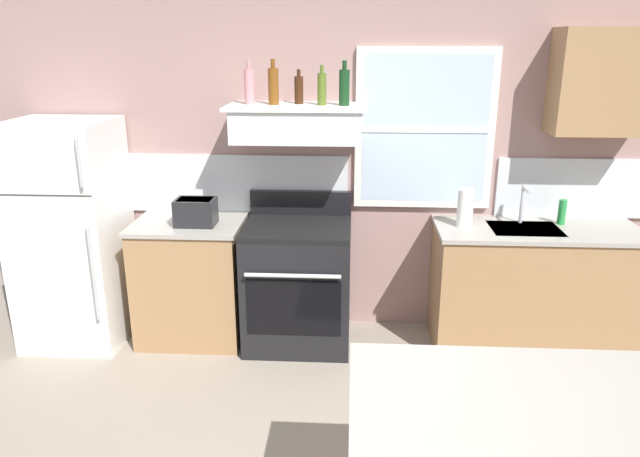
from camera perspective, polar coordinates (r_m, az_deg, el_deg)
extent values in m
cube|color=gray|center=(4.45, 1.42, 7.09)|extent=(5.40, 0.06, 2.70)
cube|color=silver|center=(4.64, -13.01, 4.29)|extent=(2.50, 0.02, 0.44)
cube|color=silver|center=(4.75, 23.66, 3.56)|extent=(1.20, 0.02, 0.44)
cube|color=white|center=(4.40, 10.02, 9.33)|extent=(1.00, 0.04, 1.15)
cube|color=silver|center=(4.38, 10.04, 9.31)|extent=(0.90, 0.01, 1.05)
cube|color=white|center=(4.38, 10.05, 9.30)|extent=(0.90, 0.02, 0.04)
cube|color=white|center=(4.68, -22.77, -0.49)|extent=(0.70, 0.68, 1.64)
cube|color=#333333|center=(4.29, -25.29, 2.90)|extent=(0.69, 0.00, 0.01)
cylinder|color=#A5A8AD|center=(4.29, -20.99, -4.16)|extent=(0.02, 0.02, 0.66)
cylinder|color=#A5A8AD|center=(4.08, -22.16, 5.82)|extent=(0.02, 0.02, 0.31)
cube|color=#9E754C|center=(4.56, -12.18, -5.03)|extent=(0.76, 0.60, 0.88)
cube|color=#9E998E|center=(4.41, -12.56, 0.44)|extent=(0.79, 0.63, 0.03)
cube|color=black|center=(4.29, -11.85, 1.56)|extent=(0.28, 0.20, 0.19)
cube|color=black|center=(4.27, -11.93, 2.71)|extent=(0.24, 0.16, 0.01)
cube|color=black|center=(4.32, -13.74, 2.03)|extent=(0.02, 0.03, 0.02)
cube|color=black|center=(4.38, -2.12, -5.63)|extent=(0.76, 0.64, 0.87)
cube|color=black|center=(4.22, -2.19, 0.05)|extent=(0.76, 0.64, 0.04)
cube|color=black|center=(4.47, -1.86, 2.51)|extent=(0.76, 0.06, 0.18)
cube|color=black|center=(4.09, -2.55, -7.62)|extent=(0.65, 0.01, 0.40)
cylinder|color=silver|center=(3.96, -2.65, -4.57)|extent=(0.65, 0.03, 0.03)
cube|color=silver|center=(4.16, -2.18, 9.96)|extent=(0.88, 0.48, 0.22)
cube|color=#262628|center=(3.95, -2.48, 8.37)|extent=(0.75, 0.02, 0.04)
cube|color=white|center=(4.15, -2.20, 11.64)|extent=(0.96, 0.52, 0.02)
cylinder|color=#C67F84|center=(4.19, -6.80, 13.36)|extent=(0.07, 0.07, 0.23)
cylinder|color=#C67F84|center=(4.18, -6.87, 15.35)|extent=(0.03, 0.03, 0.06)
cylinder|color=brown|center=(4.15, -4.50, 13.44)|extent=(0.07, 0.07, 0.24)
cylinder|color=brown|center=(4.14, -4.55, 15.52)|extent=(0.03, 0.03, 0.06)
cylinder|color=#381E0F|center=(4.19, -2.05, 13.15)|extent=(0.06, 0.06, 0.19)
cylinder|color=#381E0F|center=(4.19, -2.06, 14.73)|extent=(0.03, 0.03, 0.05)
cylinder|color=#4C601E|center=(4.10, 0.18, 13.24)|extent=(0.06, 0.06, 0.21)
cylinder|color=#4C601E|center=(4.09, 0.18, 15.08)|extent=(0.03, 0.03, 0.05)
cylinder|color=#143819|center=(4.08, 2.35, 13.36)|extent=(0.07, 0.07, 0.23)
cylinder|color=#143819|center=(4.07, 2.38, 15.42)|extent=(0.03, 0.03, 0.06)
cube|color=#9E754C|center=(4.59, 19.68, -5.54)|extent=(1.40, 0.60, 0.88)
cube|color=#9E998E|center=(4.44, 20.28, -0.12)|extent=(1.43, 0.63, 0.03)
cube|color=#B7BABC|center=(4.39, 19.11, -0.07)|extent=(0.48, 0.36, 0.01)
cylinder|color=silver|center=(4.48, 18.84, 2.26)|extent=(0.03, 0.03, 0.28)
cylinder|color=silver|center=(4.38, 19.26, 3.49)|extent=(0.02, 0.16, 0.02)
cylinder|color=white|center=(4.27, 13.77, 1.91)|extent=(0.11, 0.11, 0.27)
cylinder|color=#268C3F|center=(4.56, 22.23, 1.48)|extent=(0.06, 0.06, 0.18)
cube|color=#9E998E|center=(2.36, 20.83, -16.26)|extent=(1.40, 0.90, 0.03)
cube|color=#9E754C|center=(4.51, 25.51, 12.61)|extent=(0.64, 0.32, 0.70)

